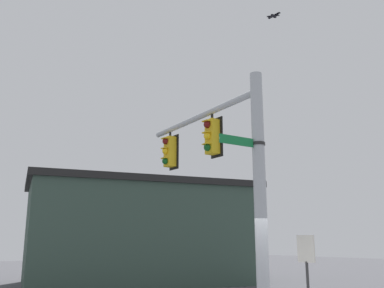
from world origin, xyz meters
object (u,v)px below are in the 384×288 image
traffic_light_mid_inner (170,152)px  historical_marker (307,261)px  traffic_light_nearest_pole (212,136)px  bird_flying (274,16)px  street_name_sign (249,143)px

traffic_light_mid_inner → historical_marker: 5.76m
traffic_light_nearest_pole → bird_flying: size_ratio=2.72×
street_name_sign → traffic_light_nearest_pole: bearing=-10.7°
traffic_light_nearest_pole → historical_marker: size_ratio=0.62×
traffic_light_nearest_pole → historical_marker: traffic_light_nearest_pole is taller
traffic_light_mid_inner → street_name_sign: (-4.57, 0.52, -0.62)m
traffic_light_mid_inner → traffic_light_nearest_pole: bearing=176.9°
traffic_light_nearest_pole → street_name_sign: bearing=169.3°
street_name_sign → historical_marker: (0.59, -2.61, -2.97)m
bird_flying → historical_marker: (-0.26, -0.58, -7.57)m
bird_flying → traffic_light_nearest_pole: bearing=54.9°
traffic_light_nearest_pole → traffic_light_mid_inner: same height
traffic_light_nearest_pole → bird_flying: bird_flying is taller
traffic_light_nearest_pole → street_name_sign: 2.14m
traffic_light_nearest_pole → traffic_light_mid_inner: bearing=-3.1°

